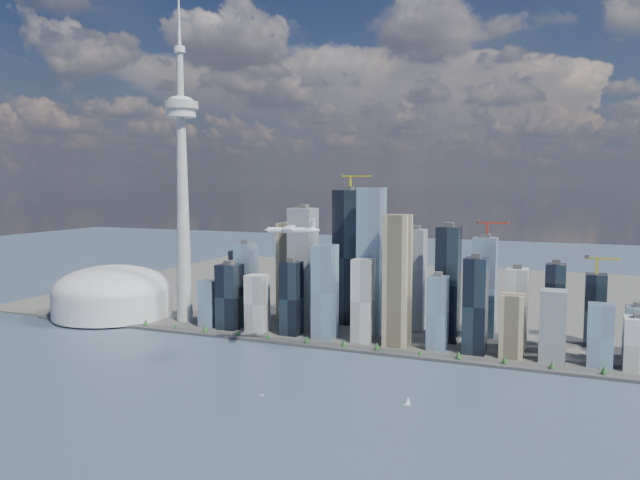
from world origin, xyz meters
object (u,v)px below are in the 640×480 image
at_px(dome_stadium, 113,294).
at_px(sailboat_east, 408,402).
at_px(airplane, 292,229).
at_px(needle_tower, 182,180).
at_px(sailboat_west, 262,393).

distance_m(dome_stadium, sailboat_east, 623.20).
relative_size(dome_stadium, airplane, 2.86).
bearing_deg(needle_tower, sailboat_west, -43.51).
distance_m(sailboat_west, sailboat_east, 157.53).
bearing_deg(needle_tower, airplane, -28.89).
bearing_deg(airplane, needle_tower, 133.40).
relative_size(dome_stadium, sailboat_east, 20.98).
xyz_separation_m(dome_stadium, sailboat_west, (424.30, -259.91, -36.00)).
relative_size(airplane, sailboat_west, 6.53).
bearing_deg(needle_tower, dome_stadium, -175.91).
bearing_deg(dome_stadium, airplane, -18.54).
height_order(airplane, sailboat_west, airplane).
bearing_deg(sailboat_east, dome_stadium, 138.05).
height_order(dome_stadium, airplane, airplane).
relative_size(needle_tower, airplane, 7.87).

